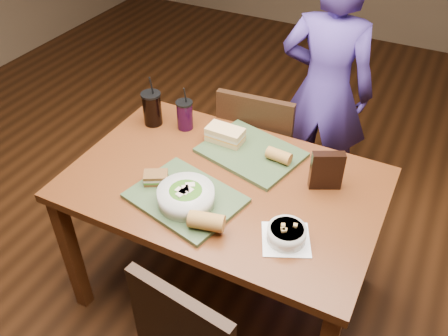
{
  "coord_description": "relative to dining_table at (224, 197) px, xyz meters",
  "views": [
    {
      "loc": [
        0.68,
        -1.35,
        2.04
      ],
      "look_at": [
        0.0,
        0.0,
        0.82
      ],
      "focal_mm": 38.0,
      "sensor_mm": 36.0,
      "label": 1
    }
  ],
  "objects": [
    {
      "name": "chip_bag",
      "position": [
        0.39,
        0.16,
        0.18
      ],
      "size": [
        0.13,
        0.09,
        0.17
      ],
      "primitive_type": "cube",
      "rotation": [
        0.0,
        0.0,
        0.47
      ],
      "color": "black",
      "rests_on": "dining_table"
    },
    {
      "name": "dining_table",
      "position": [
        0.0,
        0.0,
        0.0
      ],
      "size": [
        1.3,
        0.85,
        0.75
      ],
      "color": "#5B2C12",
      "rests_on": "ground"
    },
    {
      "name": "diner",
      "position": [
        0.14,
        0.97,
        0.06
      ],
      "size": [
        0.55,
        0.38,
        1.45
      ],
      "primitive_type": "imported",
      "rotation": [
        0.0,
        0.0,
        3.21
      ],
      "color": "#4A338C",
      "rests_on": "ground"
    },
    {
      "name": "cup_cola",
      "position": [
        -0.51,
        0.23,
        0.18
      ],
      "size": [
        0.1,
        0.1,
        0.26
      ],
      "color": "black",
      "rests_on": "dining_table"
    },
    {
      "name": "salad_bowl",
      "position": [
        -0.06,
        -0.2,
        0.15
      ],
      "size": [
        0.22,
        0.22,
        0.07
      ],
      "color": "silver",
      "rests_on": "tray_near"
    },
    {
      "name": "tray_far",
      "position": [
        0.02,
        0.22,
        0.1
      ],
      "size": [
        0.48,
        0.41,
        0.02
      ],
      "primitive_type": "cube",
      "rotation": [
        0.0,
        0.0,
        -0.24
      ],
      "color": "#354829",
      "rests_on": "dining_table"
    },
    {
      "name": "sandwich_near",
      "position": [
        -0.24,
        -0.15,
        0.13
      ],
      "size": [
        0.12,
        0.11,
        0.05
      ],
      "color": "#593819",
      "rests_on": "tray_near"
    },
    {
      "name": "baguette_far",
      "position": [
        0.16,
        0.21,
        0.14
      ],
      "size": [
        0.11,
        0.07,
        0.05
      ],
      "primitive_type": "cylinder",
      "rotation": [
        0.0,
        1.57,
        -0.1
      ],
      "color": "#AD7533",
      "rests_on": "tray_far"
    },
    {
      "name": "sandwich_far",
      "position": [
        -0.12,
        0.24,
        0.14
      ],
      "size": [
        0.17,
        0.1,
        0.07
      ],
      "color": "tan",
      "rests_on": "tray_far"
    },
    {
      "name": "chair_far",
      "position": [
        -0.06,
        0.55,
        -0.16
      ],
      "size": [
        0.42,
        0.42,
        0.9
      ],
      "color": "black",
      "rests_on": "ground"
    },
    {
      "name": "soup_bowl",
      "position": [
        0.35,
        -0.19,
        0.12
      ],
      "size": [
        0.23,
        0.23,
        0.07
      ],
      "color": "white",
      "rests_on": "dining_table"
    },
    {
      "name": "baguette_near",
      "position": [
        0.07,
        -0.28,
        0.14
      ],
      "size": [
        0.14,
        0.09,
        0.07
      ],
      "primitive_type": "cylinder",
      "rotation": [
        0.0,
        1.57,
        0.23
      ],
      "color": "#AD7533",
      "rests_on": "tray_near"
    },
    {
      "name": "cup_berry",
      "position": [
        -0.35,
        0.27,
        0.16
      ],
      "size": [
        0.08,
        0.08,
        0.22
      ],
      "color": "black",
      "rests_on": "dining_table"
    },
    {
      "name": "tray_near",
      "position": [
        -0.09,
        -0.17,
        0.1
      ],
      "size": [
        0.48,
        0.41,
        0.02
      ],
      "primitive_type": "cube",
      "rotation": [
        0.0,
        0.0,
        -0.23
      ],
      "color": "#354829",
      "rests_on": "dining_table"
    },
    {
      "name": "ground",
      "position": [
        0.0,
        0.0,
        -0.66
      ],
      "size": [
        6.0,
        6.0,
        0.0
      ],
      "primitive_type": "plane",
      "color": "#381C0B",
      "rests_on": "ground"
    }
  ]
}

